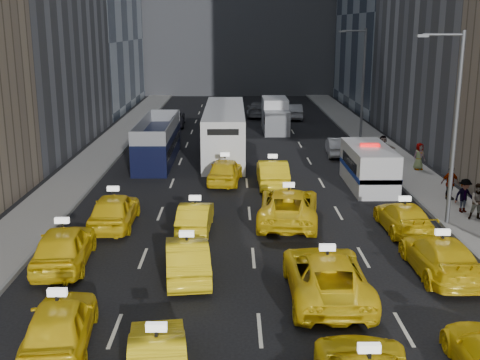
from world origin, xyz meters
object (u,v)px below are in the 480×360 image
object	(u,v)px
nypd_van	(369,167)
box_truck	(275,115)
double_decker	(158,141)
city_bus	(225,132)

from	to	relation	value
nypd_van	box_truck	xyz separation A→B (m)	(-4.14, 19.29, 0.24)
double_decker	nypd_van	bearing A→B (deg)	-27.32
nypd_van	city_bus	bearing A→B (deg)	139.53
nypd_van	double_decker	distance (m)	14.92
box_truck	nypd_van	bearing A→B (deg)	-72.75
nypd_van	double_decker	size ratio (longest dim) A/B	0.63
nypd_van	box_truck	world-z (taller)	box_truck
city_bus	box_truck	size ratio (longest dim) A/B	2.10
double_decker	city_bus	xyz separation A→B (m)	(4.61, 2.06, 0.29)
nypd_van	box_truck	size ratio (longest dim) A/B	0.96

